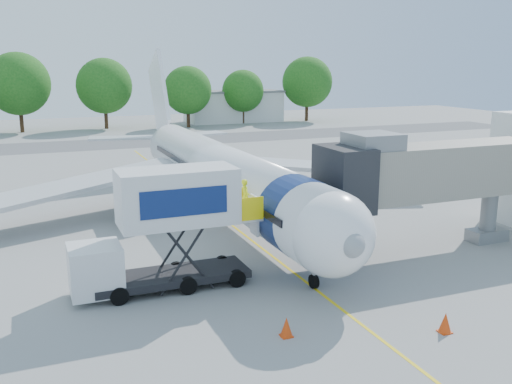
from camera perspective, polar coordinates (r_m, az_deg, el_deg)
name	(u,v)px	position (r m, az deg, el deg)	size (l,w,h in m)	color
ground	(240,232)	(34.67, -1.56, -4.01)	(160.00, 160.00, 0.00)	gray
guidance_line	(240,232)	(34.67, -1.56, -4.00)	(0.15, 70.00, 0.01)	yellow
taxiway_strip	(125,143)	(74.67, -13.01, 4.80)	(120.00, 10.00, 0.01)	#59595B
aircraft	(218,172)	(37.74, -3.79, 1.98)	(34.17, 37.73, 11.35)	white
jet_bridge	(427,172)	(31.57, 16.76, 1.88)	(13.90, 3.20, 6.60)	gray
catering_hiloader	(164,230)	(25.72, -9.23, -3.80)	(8.50, 2.44, 5.50)	black
ground_tug	(472,312)	(23.72, 20.80, -11.16)	(3.94, 3.01, 1.41)	silver
safety_cone_a	(445,323)	(23.34, 18.40, -12.33)	(0.50, 0.50, 0.80)	red
safety_cone_b	(286,327)	(21.94, 3.06, -13.36)	(0.48, 0.48, 0.77)	red
outbuilding_right	(233,106)	(99.24, -2.27, 8.58)	(16.40, 7.40, 5.30)	silver
tree_c	(18,84)	(90.26, -22.69, 9.95)	(9.04, 9.04, 11.53)	#382314
tree_d	(104,86)	(91.22, -14.93, 10.21)	(8.41, 8.41, 10.73)	#382314
tree_e	(188,90)	(90.74, -6.86, 10.07)	(7.47, 7.47, 9.52)	#382314
tree_f	(243,91)	(96.19, -1.32, 10.07)	(6.95, 6.95, 8.86)	#382314
tree_g	(307,82)	(100.62, 5.14, 10.90)	(8.65, 8.65, 11.03)	#382314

